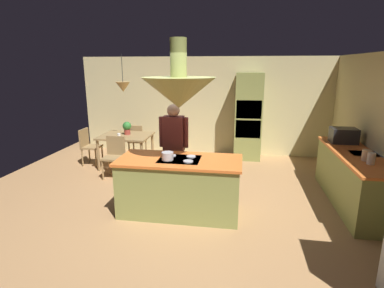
{
  "coord_description": "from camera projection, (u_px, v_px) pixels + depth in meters",
  "views": [
    {
      "loc": [
        0.93,
        -4.68,
        2.32
      ],
      "look_at": [
        0.1,
        0.4,
        1.0
      ],
      "focal_mm": 28.67,
      "sensor_mm": 36.0,
      "label": 1
    }
  ],
  "objects": [
    {
      "name": "cup_on_table",
      "position": [
        119.0,
        135.0,
        6.86
      ],
      "size": [
        0.07,
        0.07,
        0.09
      ],
      "primitive_type": "cylinder",
      "color": "white",
      "rests_on": "dining_table"
    },
    {
      "name": "wall_back",
      "position": [
        207.0,
        106.0,
        8.17
      ],
      "size": [
        6.8,
        0.1,
        2.55
      ],
      "primitive_type": "cube",
      "color": "beige",
      "rests_on": "ground"
    },
    {
      "name": "kitchen_island",
      "position": [
        180.0,
        186.0,
        4.89
      ],
      "size": [
        1.94,
        0.89,
        0.93
      ],
      "color": "#8C934C",
      "rests_on": "ground"
    },
    {
      "name": "range_hood",
      "position": [
        179.0,
        91.0,
        4.52
      ],
      "size": [
        1.1,
        1.1,
        1.0
      ],
      "color": "#8C934C"
    },
    {
      "name": "ground",
      "position": [
        182.0,
        207.0,
        5.19
      ],
      "size": [
        8.16,
        8.16,
        0.0
      ],
      "primitive_type": "plane",
      "color": "#AD7F51"
    },
    {
      "name": "cooking_pot_on_cooktop",
      "position": [
        167.0,
        156.0,
        4.66
      ],
      "size": [
        0.18,
        0.18,
        0.12
      ],
      "primitive_type": "cylinder",
      "color": "#B2B2B7",
      "rests_on": "kitchen_island"
    },
    {
      "name": "person_at_island",
      "position": [
        174.0,
        144.0,
        5.49
      ],
      "size": [
        0.53,
        0.22,
        1.67
      ],
      "color": "tan",
      "rests_on": "ground"
    },
    {
      "name": "canister_sugar",
      "position": [
        366.0,
        155.0,
        4.68
      ],
      "size": [
        0.13,
        0.13,
        0.17
      ],
      "primitive_type": "cylinder",
      "color": "#E0B78C",
      "rests_on": "counter_run_right"
    },
    {
      "name": "chair_facing_island",
      "position": [
        114.0,
        154.0,
        6.49
      ],
      "size": [
        0.4,
        0.4,
        0.87
      ],
      "color": "olive",
      "rests_on": "ground"
    },
    {
      "name": "dining_table",
      "position": [
        126.0,
        139.0,
        7.11
      ],
      "size": [
        1.14,
        0.95,
        0.76
      ],
      "color": "olive",
      "rests_on": "ground"
    },
    {
      "name": "microwave_on_counter",
      "position": [
        344.0,
        135.0,
        5.75
      ],
      "size": [
        0.46,
        0.36,
        0.28
      ],
      "primitive_type": "cube",
      "color": "#232326",
      "rests_on": "counter_run_right"
    },
    {
      "name": "chair_at_corner",
      "position": [
        88.0,
        144.0,
        7.3
      ],
      "size": [
        0.4,
        0.4,
        0.87
      ],
      "rotation": [
        0.0,
        0.0,
        1.57
      ],
      "color": "olive",
      "rests_on": "ground"
    },
    {
      "name": "counter_run_right",
      "position": [
        353.0,
        178.0,
        5.21
      ],
      "size": [
        0.73,
        2.44,
        0.91
      ],
      "color": "#8C934C",
      "rests_on": "ground"
    },
    {
      "name": "oven_tower",
      "position": [
        248.0,
        117.0,
        7.66
      ],
      "size": [
        0.66,
        0.62,
        2.16
      ],
      "color": "#8C934C",
      "rests_on": "ground"
    },
    {
      "name": "pendant_light_over_table",
      "position": [
        123.0,
        87.0,
        6.81
      ],
      "size": [
        0.32,
        0.32,
        0.82
      ],
      "color": "#E0B266"
    },
    {
      "name": "canister_flour",
      "position": [
        371.0,
        159.0,
        4.51
      ],
      "size": [
        0.11,
        0.11,
        0.17
      ],
      "primitive_type": "cylinder",
      "color": "silver",
      "rests_on": "counter_run_right"
    },
    {
      "name": "chair_by_back_wall",
      "position": [
        136.0,
        139.0,
        7.81
      ],
      "size": [
        0.4,
        0.4,
        0.87
      ],
      "rotation": [
        0.0,
        0.0,
        3.14
      ],
      "color": "olive",
      "rests_on": "ground"
    },
    {
      "name": "potted_plant_on_table",
      "position": [
        127.0,
        127.0,
        7.11
      ],
      "size": [
        0.2,
        0.2,
        0.3
      ],
      "color": "#99382D",
      "rests_on": "dining_table"
    }
  ]
}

